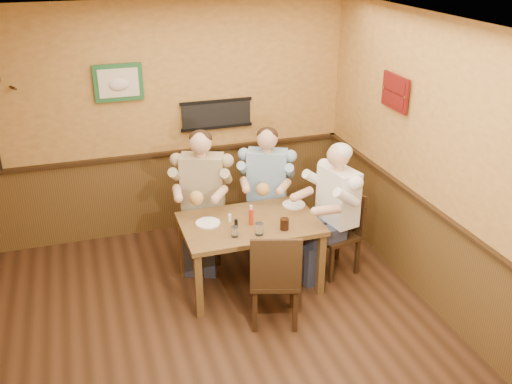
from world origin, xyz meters
TOP-DOWN VIEW (x-y plane):
  - room at (0.14, 0.17)m, footprint 5.02×5.03m
  - dining_table at (0.86, 0.96)m, footprint 1.40×0.90m
  - chair_back_left at (0.54, 1.67)m, footprint 0.57×0.57m
  - chair_back_right at (1.30, 1.71)m, footprint 0.57×0.57m
  - chair_right_end at (1.83, 0.93)m, footprint 0.52×0.52m
  - chair_near_side at (0.90, 0.30)m, footprint 0.58×0.58m
  - diner_tan_shirt at (0.54, 1.67)m, footprint 0.82×0.82m
  - diner_blue_polo at (1.30, 1.71)m, footprint 0.81×0.81m
  - diner_white_elder at (1.83, 0.93)m, footprint 0.74×0.74m
  - water_glass_left at (0.63, 0.71)m, footprint 0.09×0.09m
  - water_glass_mid at (0.87, 0.67)m, footprint 0.09×0.09m
  - cola_tumbler at (1.14, 0.70)m, footprint 0.11×0.11m
  - hot_sauce_bottle at (0.86, 0.90)m, footprint 0.06×0.06m
  - salt_shaker at (0.67, 1.03)m, footprint 0.04×0.04m
  - pepper_shaker at (0.69, 0.88)m, footprint 0.04×0.04m
  - plate_far_left at (0.44, 1.05)m, footprint 0.32×0.32m
  - plate_far_right at (1.43, 1.18)m, footprint 0.30×0.30m

SIDE VIEW (x-z plane):
  - chair_back_right at x=1.30m, z-range 0.00..0.93m
  - chair_right_end at x=1.83m, z-range 0.00..0.94m
  - chair_back_left at x=0.54m, z-range 0.00..0.97m
  - chair_near_side at x=0.90m, z-range 0.00..1.01m
  - dining_table at x=0.86m, z-range 0.28..1.03m
  - diner_blue_polo at x=1.30m, z-range 0.00..1.33m
  - diner_white_elder at x=1.83m, z-range 0.00..1.35m
  - diner_tan_shirt at x=0.54m, z-range 0.00..1.38m
  - plate_far_right at x=1.43m, z-range 0.75..0.77m
  - plate_far_left at x=0.44m, z-range 0.75..0.77m
  - salt_shaker at x=0.67m, z-range 0.75..0.83m
  - pepper_shaker at x=0.69m, z-range 0.75..0.84m
  - water_glass_left at x=0.63m, z-range 0.75..0.86m
  - cola_tumbler at x=1.14m, z-range 0.75..0.87m
  - water_glass_mid at x=0.87m, z-range 0.75..0.87m
  - hot_sauce_bottle at x=0.86m, z-range 0.75..0.94m
  - room at x=0.14m, z-range 0.28..3.09m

